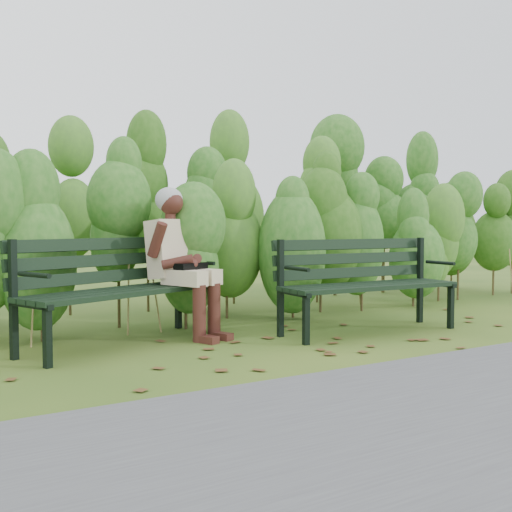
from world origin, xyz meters
TOP-DOWN VIEW (x-y plane):
  - ground at (0.00, 0.00)m, footprint 80.00×80.00m
  - footpath at (0.00, -2.20)m, footprint 60.00×2.50m
  - hedge_band at (0.00, 1.86)m, footprint 11.04×1.67m
  - leaf_litter at (-0.27, -0.05)m, footprint 5.86×2.11m
  - bench_left at (-1.13, 0.82)m, footprint 1.93×1.23m
  - bench_right at (1.11, 0.21)m, footprint 1.81×0.65m
  - seated_woman at (-0.51, 0.86)m, footprint 0.65×0.87m

SIDE VIEW (x-z plane):
  - ground at x=0.00m, z-range 0.00..0.00m
  - leaf_litter at x=-0.27m, z-range 0.00..0.01m
  - footpath at x=0.00m, z-range 0.00..0.01m
  - bench_right at x=1.11m, z-range 0.08..0.97m
  - bench_left at x=-1.13m, z-range 0.08..1.00m
  - seated_woman at x=-0.51m, z-range 0.08..1.46m
  - hedge_band at x=0.00m, z-range 0.05..2.47m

